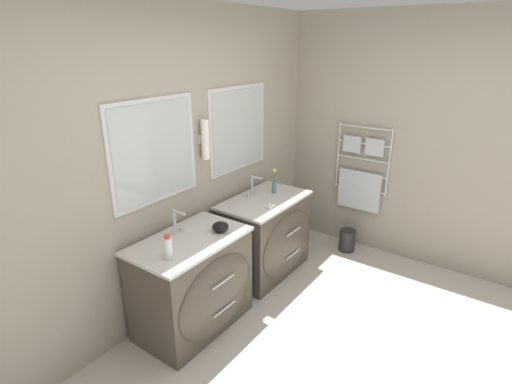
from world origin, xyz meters
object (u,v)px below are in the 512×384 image
(vanity_left, at_px, (195,283))
(waste_bin, at_px, (347,240))
(vanity_right, at_px, (267,236))
(toiletry_bottle, at_px, (168,248))
(flower_vase, at_px, (274,183))
(amenity_bowl, at_px, (220,227))

(vanity_left, height_order, waste_bin, vanity_left)
(vanity_right, height_order, waste_bin, vanity_right)
(waste_bin, bearing_deg, toiletry_bottle, 168.97)
(waste_bin, bearing_deg, flower_vase, 142.44)
(amenity_bowl, distance_m, waste_bin, 1.92)
(vanity_left, distance_m, toiletry_bottle, 0.57)
(flower_vase, bearing_deg, vanity_left, -177.61)
(toiletry_bottle, bearing_deg, amenity_bowl, -1.61)
(vanity_right, bearing_deg, waste_bin, -28.73)
(flower_vase, relative_size, waste_bin, 1.05)
(vanity_left, relative_size, toiletry_bottle, 5.06)
(flower_vase, distance_m, waste_bin, 1.20)
(toiletry_bottle, bearing_deg, waste_bin, -11.03)
(vanity_left, relative_size, amenity_bowl, 7.00)
(flower_vase, height_order, waste_bin, flower_vase)
(vanity_left, xyz_separation_m, amenity_bowl, (0.25, -0.07, 0.44))
(flower_vase, bearing_deg, waste_bin, -37.56)
(flower_vase, bearing_deg, amenity_bowl, -172.84)
(vanity_left, xyz_separation_m, waste_bin, (1.98, -0.50, -0.29))
(vanity_left, bearing_deg, toiletry_bottle, -169.18)
(vanity_right, height_order, flower_vase, flower_vase)
(vanity_left, distance_m, waste_bin, 2.06)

